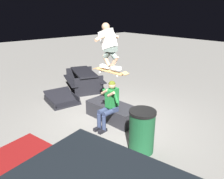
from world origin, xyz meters
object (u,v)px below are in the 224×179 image
object	(u,v)px
skater_airborne	(109,44)
kicker_ramp	(62,100)
trash_bin	(142,131)
ledge_box_main	(112,111)
person_sitting_on_ledge	(109,103)
picnic_table_back	(84,77)
skateboard	(110,71)

from	to	relation	value
skater_airborne	kicker_ramp	distance (m)	3.14
kicker_ramp	trash_bin	distance (m)	3.71
skater_airborne	kicker_ramp	size ratio (longest dim) A/B	0.88
ledge_box_main	person_sitting_on_ledge	distance (m)	0.68
ledge_box_main	person_sitting_on_ledge	world-z (taller)	person_sitting_on_ledge
person_sitting_on_ledge	picnic_table_back	bearing A→B (deg)	-22.38
skater_airborne	picnic_table_back	distance (m)	3.56
skateboard	kicker_ramp	distance (m)	2.76
ledge_box_main	picnic_table_back	size ratio (longest dim) A/B	0.76
person_sitting_on_ledge	kicker_ramp	world-z (taller)	person_sitting_on_ledge
ledge_box_main	skater_airborne	world-z (taller)	skater_airborne
skater_airborne	trash_bin	size ratio (longest dim) A/B	1.13
ledge_box_main	kicker_ramp	size ratio (longest dim) A/B	1.24
person_sitting_on_ledge	skateboard	world-z (taller)	skateboard
kicker_ramp	trash_bin	size ratio (longest dim) A/B	1.28
person_sitting_on_ledge	trash_bin	distance (m)	1.33
ledge_box_main	trash_bin	size ratio (longest dim) A/B	1.58
skateboard	kicker_ramp	bearing A→B (deg)	5.09
skater_airborne	trash_bin	bearing A→B (deg)	169.66
skateboard	kicker_ramp	size ratio (longest dim) A/B	0.82
skater_airborne	picnic_table_back	xyz separation A→B (m)	(2.89, -1.16, -1.72)
skateboard	picnic_table_back	world-z (taller)	skateboard
person_sitting_on_ledge	picnic_table_back	size ratio (longest dim) A/B	0.63
ledge_box_main	skateboard	world-z (taller)	skateboard
person_sitting_on_ledge	skater_airborne	world-z (taller)	skater_airborne
picnic_table_back	person_sitting_on_ledge	bearing A→B (deg)	157.62
ledge_box_main	trash_bin	bearing A→B (deg)	160.75
person_sitting_on_ledge	skater_airborne	distance (m)	1.52
skateboard	kicker_ramp	world-z (taller)	skateboard
picnic_table_back	trash_bin	xyz separation A→B (m)	(-4.30, 1.41, 0.00)
skateboard	trash_bin	xyz separation A→B (m)	(-1.35, 0.27, -1.03)
skater_airborne	picnic_table_back	bearing A→B (deg)	-21.84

